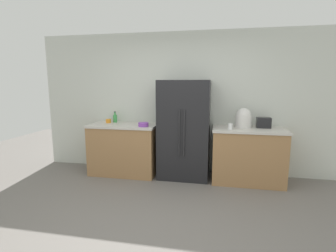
{
  "coord_description": "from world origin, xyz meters",
  "views": [
    {
      "loc": [
        0.67,
        -2.7,
        1.66
      ],
      "look_at": [
        0.04,
        0.5,
        1.12
      ],
      "focal_mm": 27.09,
      "sensor_mm": 36.0,
      "label": 1
    }
  ],
  "objects_px": {
    "bottle_a": "(115,118)",
    "cup_b": "(230,126)",
    "cup_a": "(108,121)",
    "bowl_a": "(143,124)",
    "rice_cooker": "(243,118)",
    "refrigerator": "(184,130)",
    "toaster": "(264,123)"
  },
  "relations": [
    {
      "from": "bottle_a",
      "to": "cup_b",
      "type": "relative_size",
      "value": 2.2
    },
    {
      "from": "bottle_a",
      "to": "refrigerator",
      "type": "bearing_deg",
      "value": -7.41
    },
    {
      "from": "refrigerator",
      "to": "bowl_a",
      "type": "bearing_deg",
      "value": -165.91
    },
    {
      "from": "toaster",
      "to": "bowl_a",
      "type": "bearing_deg",
      "value": -172.73
    },
    {
      "from": "cup_b",
      "to": "toaster",
      "type": "bearing_deg",
      "value": 25.25
    },
    {
      "from": "refrigerator",
      "to": "bottle_a",
      "type": "xyz_separation_m",
      "value": [
        -1.37,
        0.18,
        0.15
      ]
    },
    {
      "from": "rice_cooker",
      "to": "bottle_a",
      "type": "xyz_separation_m",
      "value": [
        -2.37,
        0.11,
        -0.07
      ]
    },
    {
      "from": "refrigerator",
      "to": "rice_cooker",
      "type": "height_order",
      "value": "refrigerator"
    },
    {
      "from": "cup_b",
      "to": "bowl_a",
      "type": "distance_m",
      "value": 1.48
    },
    {
      "from": "cup_b",
      "to": "bowl_a",
      "type": "xyz_separation_m",
      "value": [
        -1.48,
        0.0,
        -0.01
      ]
    },
    {
      "from": "cup_a",
      "to": "cup_b",
      "type": "distance_m",
      "value": 2.27
    },
    {
      "from": "rice_cooker",
      "to": "bowl_a",
      "type": "xyz_separation_m",
      "value": [
        -1.7,
        -0.24,
        -0.12
      ]
    },
    {
      "from": "cup_b",
      "to": "bowl_a",
      "type": "relative_size",
      "value": 0.53
    },
    {
      "from": "refrigerator",
      "to": "cup_b",
      "type": "bearing_deg",
      "value": -12.87
    },
    {
      "from": "refrigerator",
      "to": "toaster",
      "type": "xyz_separation_m",
      "value": [
        1.34,
        0.09,
        0.15
      ]
    },
    {
      "from": "cup_a",
      "to": "bottle_a",
      "type": "bearing_deg",
      "value": 42.78
    },
    {
      "from": "cup_a",
      "to": "bowl_a",
      "type": "xyz_separation_m",
      "value": [
        0.77,
        -0.26,
        -0.0
      ]
    },
    {
      "from": "toaster",
      "to": "rice_cooker",
      "type": "bearing_deg",
      "value": -176.39
    },
    {
      "from": "cup_a",
      "to": "bowl_a",
      "type": "relative_size",
      "value": 0.52
    },
    {
      "from": "refrigerator",
      "to": "rice_cooker",
      "type": "distance_m",
      "value": 1.03
    },
    {
      "from": "cup_a",
      "to": "rice_cooker",
      "type": "bearing_deg",
      "value": -0.5
    },
    {
      "from": "refrigerator",
      "to": "cup_a",
      "type": "distance_m",
      "value": 1.47
    },
    {
      "from": "cup_a",
      "to": "bowl_a",
      "type": "bearing_deg",
      "value": -18.62
    },
    {
      "from": "bottle_a",
      "to": "cup_b",
      "type": "bearing_deg",
      "value": -9.42
    },
    {
      "from": "bottle_a",
      "to": "cup_a",
      "type": "height_order",
      "value": "bottle_a"
    },
    {
      "from": "cup_b",
      "to": "cup_a",
      "type": "bearing_deg",
      "value": 173.29
    },
    {
      "from": "rice_cooker",
      "to": "cup_a",
      "type": "distance_m",
      "value": 2.48
    },
    {
      "from": "bowl_a",
      "to": "cup_b",
      "type": "bearing_deg",
      "value": -0.16
    },
    {
      "from": "bottle_a",
      "to": "bowl_a",
      "type": "height_order",
      "value": "bottle_a"
    },
    {
      "from": "bowl_a",
      "to": "refrigerator",
      "type": "bearing_deg",
      "value": 14.09
    },
    {
      "from": "toaster",
      "to": "cup_a",
      "type": "distance_m",
      "value": 2.81
    },
    {
      "from": "cup_b",
      "to": "rice_cooker",
      "type": "bearing_deg",
      "value": 47.29
    }
  ]
}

